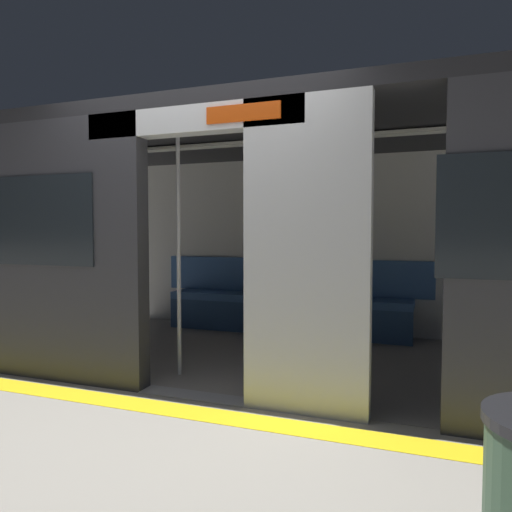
{
  "coord_description": "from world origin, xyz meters",
  "views": [
    {
      "loc": [
        -1.71,
        3.25,
        1.29
      ],
      "look_at": [
        -0.01,
        -1.36,
        1.03
      ],
      "focal_mm": 33.51,
      "sensor_mm": 36.0,
      "label": 1
    }
  ],
  "objects": [
    {
      "name": "ground_plane",
      "position": [
        0.0,
        0.0,
        0.0
      ],
      "size": [
        60.0,
        60.0,
        0.0
      ],
      "primitive_type": "plane",
      "color": "gray"
    },
    {
      "name": "platform_edge_strip",
      "position": [
        0.0,
        0.3,
        0.0
      ],
      "size": [
        8.0,
        0.24,
        0.01
      ],
      "primitive_type": "cube",
      "color": "yellow",
      "rests_on": "ground_plane"
    },
    {
      "name": "train_car",
      "position": [
        0.05,
        -1.28,
        1.55
      ],
      "size": [
        6.4,
        2.93,
        2.34
      ],
      "color": "silver",
      "rests_on": "ground_plane"
    },
    {
      "name": "bench_seat",
      "position": [
        0.0,
        -2.42,
        0.36
      ],
      "size": [
        3.07,
        0.44,
        0.48
      ],
      "color": "#38609E",
      "rests_on": "ground_plane"
    },
    {
      "name": "person_seated",
      "position": [
        -0.03,
        -2.37,
        0.69
      ],
      "size": [
        0.55,
        0.71,
        1.2
      ],
      "color": "#CC5933",
      "rests_on": "ground_plane"
    },
    {
      "name": "handbag",
      "position": [
        -0.38,
        -2.46,
        0.56
      ],
      "size": [
        0.26,
        0.15,
        0.17
      ],
      "color": "black",
      "rests_on": "bench_seat"
    },
    {
      "name": "book",
      "position": [
        0.41,
        -2.46,
        0.49
      ],
      "size": [
        0.22,
        0.26,
        0.03
      ],
      "primitive_type": "cube",
      "rotation": [
        0.0,
        0.0,
        0.39
      ],
      "color": "#26598C",
      "rests_on": "bench_seat"
    },
    {
      "name": "grab_pole_door",
      "position": [
        0.39,
        -0.46,
        1.1
      ],
      "size": [
        0.04,
        0.04,
        2.2
      ],
      "primitive_type": "cylinder",
      "color": "silver",
      "rests_on": "ground_plane"
    }
  ]
}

